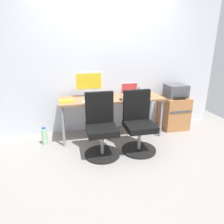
{
  "coord_description": "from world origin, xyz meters",
  "views": [
    {
      "loc": [
        -0.77,
        -3.37,
        1.63
      ],
      "look_at": [
        0.0,
        -0.05,
        0.46
      ],
      "focal_mm": 32.93,
      "sensor_mm": 36.0,
      "label": 1
    }
  ],
  "objects_px": {
    "water_bottle_on_floor": "(44,136)",
    "coffee_mug": "(105,96)",
    "office_chair_right": "(138,124)",
    "printer": "(176,91)",
    "open_laptop": "(130,93)",
    "desktop_monitor": "(89,83)",
    "side_cabinet": "(174,112)",
    "office_chair_left": "(101,128)"
  },
  "relations": [
    {
      "from": "printer",
      "to": "open_laptop",
      "type": "distance_m",
      "value": 0.92
    },
    {
      "from": "desktop_monitor",
      "to": "coffee_mug",
      "type": "relative_size",
      "value": 5.22
    },
    {
      "from": "side_cabinet",
      "to": "water_bottle_on_floor",
      "type": "height_order",
      "value": "side_cabinet"
    },
    {
      "from": "printer",
      "to": "coffee_mug",
      "type": "xyz_separation_m",
      "value": [
        -1.41,
        -0.12,
        0.02
      ]
    },
    {
      "from": "printer",
      "to": "water_bottle_on_floor",
      "type": "xyz_separation_m",
      "value": [
        -2.45,
        -0.19,
        -0.6
      ]
    },
    {
      "from": "water_bottle_on_floor",
      "to": "office_chair_right",
      "type": "bearing_deg",
      "value": -18.65
    },
    {
      "from": "office_chair_left",
      "to": "office_chair_right",
      "type": "relative_size",
      "value": 1.0
    },
    {
      "from": "open_laptop",
      "to": "coffee_mug",
      "type": "xyz_separation_m",
      "value": [
        -0.49,
        -0.08,
        -0.01
      ]
    },
    {
      "from": "open_laptop",
      "to": "coffee_mug",
      "type": "distance_m",
      "value": 0.49
    },
    {
      "from": "printer",
      "to": "water_bottle_on_floor",
      "type": "bearing_deg",
      "value": -175.49
    },
    {
      "from": "office_chair_left",
      "to": "side_cabinet",
      "type": "bearing_deg",
      "value": 23.51
    },
    {
      "from": "office_chair_left",
      "to": "open_laptop",
      "type": "distance_m",
      "value": 0.99
    },
    {
      "from": "office_chair_left",
      "to": "water_bottle_on_floor",
      "type": "bearing_deg",
      "value": 150.57
    },
    {
      "from": "office_chair_left",
      "to": "open_laptop",
      "type": "height_order",
      "value": "office_chair_left"
    },
    {
      "from": "desktop_monitor",
      "to": "open_laptop",
      "type": "bearing_deg",
      "value": -7.83
    },
    {
      "from": "office_chair_left",
      "to": "open_laptop",
      "type": "relative_size",
      "value": 3.03
    },
    {
      "from": "water_bottle_on_floor",
      "to": "side_cabinet",
      "type": "bearing_deg",
      "value": 4.53
    },
    {
      "from": "office_chair_right",
      "to": "office_chair_left",
      "type": "bearing_deg",
      "value": -180.0
    },
    {
      "from": "office_chair_right",
      "to": "water_bottle_on_floor",
      "type": "distance_m",
      "value": 1.56
    },
    {
      "from": "water_bottle_on_floor",
      "to": "printer",
      "type": "bearing_deg",
      "value": 4.51
    },
    {
      "from": "printer",
      "to": "open_laptop",
      "type": "height_order",
      "value": "open_laptop"
    },
    {
      "from": "open_laptop",
      "to": "coffee_mug",
      "type": "bearing_deg",
      "value": -170.66
    },
    {
      "from": "office_chair_right",
      "to": "open_laptop",
      "type": "xyz_separation_m",
      "value": [
        0.07,
        0.65,
        0.35
      ]
    },
    {
      "from": "side_cabinet",
      "to": "open_laptop",
      "type": "bearing_deg",
      "value": -177.75
    },
    {
      "from": "side_cabinet",
      "to": "open_laptop",
      "type": "height_order",
      "value": "open_laptop"
    },
    {
      "from": "office_chair_right",
      "to": "desktop_monitor",
      "type": "bearing_deg",
      "value": 131.24
    },
    {
      "from": "office_chair_left",
      "to": "desktop_monitor",
      "type": "bearing_deg",
      "value": 95.49
    },
    {
      "from": "side_cabinet",
      "to": "printer",
      "type": "xyz_separation_m",
      "value": [
        0.0,
        -0.0,
        0.43
      ]
    },
    {
      "from": "office_chair_right",
      "to": "side_cabinet",
      "type": "relative_size",
      "value": 1.51
    },
    {
      "from": "office_chair_left",
      "to": "printer",
      "type": "xyz_separation_m",
      "value": [
        1.58,
        0.68,
        0.32
      ]
    },
    {
      "from": "printer",
      "to": "water_bottle_on_floor",
      "type": "distance_m",
      "value": 2.53
    },
    {
      "from": "office_chair_right",
      "to": "water_bottle_on_floor",
      "type": "bearing_deg",
      "value": 161.35
    },
    {
      "from": "coffee_mug",
      "to": "office_chair_left",
      "type": "bearing_deg",
      "value": -106.59
    },
    {
      "from": "desktop_monitor",
      "to": "open_laptop",
      "type": "distance_m",
      "value": 0.76
    },
    {
      "from": "office_chair_right",
      "to": "water_bottle_on_floor",
      "type": "xyz_separation_m",
      "value": [
        -1.46,
        0.49,
        -0.28
      ]
    },
    {
      "from": "office_chair_left",
      "to": "side_cabinet",
      "type": "height_order",
      "value": "office_chair_left"
    },
    {
      "from": "side_cabinet",
      "to": "water_bottle_on_floor",
      "type": "xyz_separation_m",
      "value": [
        -2.45,
        -0.19,
        -0.17
      ]
    },
    {
      "from": "water_bottle_on_floor",
      "to": "open_laptop",
      "type": "relative_size",
      "value": 1.0
    },
    {
      "from": "open_laptop",
      "to": "printer",
      "type": "bearing_deg",
      "value": 2.19
    },
    {
      "from": "water_bottle_on_floor",
      "to": "coffee_mug",
      "type": "relative_size",
      "value": 3.37
    },
    {
      "from": "office_chair_left",
      "to": "water_bottle_on_floor",
      "type": "distance_m",
      "value": 1.04
    },
    {
      "from": "water_bottle_on_floor",
      "to": "coffee_mug",
      "type": "bearing_deg",
      "value": 4.28
    }
  ]
}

